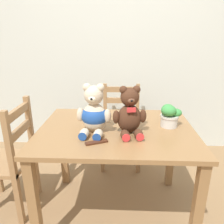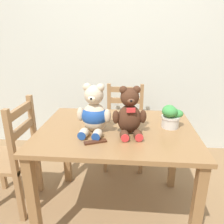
{
  "view_description": "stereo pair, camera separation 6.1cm",
  "coord_description": "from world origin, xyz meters",
  "px_view_note": "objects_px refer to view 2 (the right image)",
  "views": [
    {
      "loc": [
        0.03,
        -1.03,
        1.38
      ],
      "look_at": [
        -0.03,
        0.36,
        0.9
      ],
      "focal_mm": 35.0,
      "sensor_mm": 36.0,
      "label": 1
    },
    {
      "loc": [
        0.09,
        -1.02,
        1.38
      ],
      "look_at": [
        -0.03,
        0.36,
        0.9
      ],
      "focal_mm": 35.0,
      "sensor_mm": 36.0,
      "label": 2
    }
  ],
  "objects_px": {
    "potted_plant": "(171,116)",
    "wooden_chair_behind": "(124,125)",
    "wooden_chair_side": "(11,157)",
    "teddy_bear_right": "(130,114)",
    "teddy_bear_left": "(94,113)",
    "chocolate_bar": "(95,142)"
  },
  "relations": [
    {
      "from": "potted_plant",
      "to": "wooden_chair_behind",
      "type": "bearing_deg",
      "value": 114.59
    },
    {
      "from": "wooden_chair_behind",
      "to": "wooden_chair_side",
      "type": "bearing_deg",
      "value": 41.88
    },
    {
      "from": "teddy_bear_right",
      "to": "teddy_bear_left",
      "type": "bearing_deg",
      "value": -9.22
    },
    {
      "from": "wooden_chair_side",
      "to": "teddy_bear_left",
      "type": "relative_size",
      "value": 2.73
    },
    {
      "from": "teddy_bear_left",
      "to": "chocolate_bar",
      "type": "distance_m",
      "value": 0.21
    },
    {
      "from": "wooden_chair_side",
      "to": "chocolate_bar",
      "type": "relative_size",
      "value": 6.55
    },
    {
      "from": "potted_plant",
      "to": "chocolate_bar",
      "type": "bearing_deg",
      "value": -150.24
    },
    {
      "from": "wooden_chair_behind",
      "to": "teddy_bear_left",
      "type": "height_order",
      "value": "teddy_bear_left"
    },
    {
      "from": "wooden_chair_side",
      "to": "teddy_bear_right",
      "type": "relative_size",
      "value": 2.83
    },
    {
      "from": "wooden_chair_behind",
      "to": "teddy_bear_right",
      "type": "height_order",
      "value": "teddy_bear_right"
    },
    {
      "from": "wooden_chair_behind",
      "to": "potted_plant",
      "type": "height_order",
      "value": "potted_plant"
    },
    {
      "from": "teddy_bear_right",
      "to": "chocolate_bar",
      "type": "distance_m",
      "value": 0.3
    },
    {
      "from": "potted_plant",
      "to": "chocolate_bar",
      "type": "relative_size",
      "value": 1.19
    },
    {
      "from": "teddy_bear_right",
      "to": "chocolate_bar",
      "type": "relative_size",
      "value": 2.31
    },
    {
      "from": "teddy_bear_left",
      "to": "potted_plant",
      "type": "distance_m",
      "value": 0.55
    },
    {
      "from": "chocolate_bar",
      "to": "wooden_chair_side",
      "type": "bearing_deg",
      "value": 160.86
    },
    {
      "from": "chocolate_bar",
      "to": "wooden_chair_behind",
      "type": "bearing_deg",
      "value": 81.71
    },
    {
      "from": "wooden_chair_side",
      "to": "teddy_bear_left",
      "type": "bearing_deg",
      "value": -97.17
    },
    {
      "from": "wooden_chair_behind",
      "to": "chocolate_bar",
      "type": "bearing_deg",
      "value": 81.71
    },
    {
      "from": "wooden_chair_side",
      "to": "chocolate_bar",
      "type": "bearing_deg",
      "value": -109.14
    },
    {
      "from": "wooden_chair_behind",
      "to": "teddy_bear_right",
      "type": "relative_size",
      "value": 2.66
    },
    {
      "from": "teddy_bear_left",
      "to": "potted_plant",
      "type": "relative_size",
      "value": 2.01
    }
  ]
}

